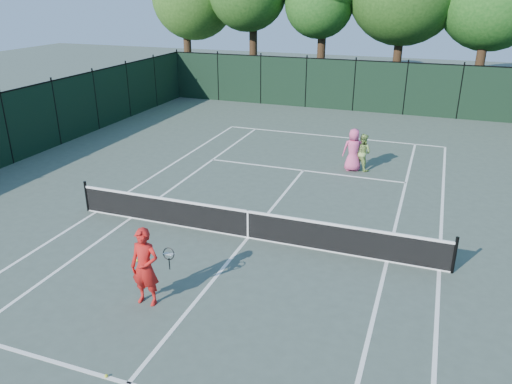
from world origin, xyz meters
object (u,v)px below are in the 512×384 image
(player_green, at_px, (363,152))
(coach, at_px, (145,267))
(loose_ball_near_cart, at_px, (106,376))
(loose_ball_midcourt, at_px, (137,260))
(player_pink, at_px, (353,150))

(player_green, bearing_deg, coach, 102.16)
(coach, height_order, player_green, coach)
(player_green, distance_m, loose_ball_near_cart, 14.02)
(coach, xyz_separation_m, loose_ball_midcourt, (-1.32, 1.57, -0.94))
(coach, height_order, player_pink, coach)
(coach, relative_size, player_green, 1.27)
(player_pink, relative_size, player_green, 1.15)
(coach, distance_m, loose_ball_near_cart, 2.69)
(player_pink, height_order, player_green, player_pink)
(loose_ball_midcourt, bearing_deg, player_green, 64.59)
(loose_ball_near_cart, bearing_deg, player_pink, 80.00)
(coach, relative_size, loose_ball_near_cart, 28.69)
(player_green, bearing_deg, loose_ball_midcourt, 93.03)
(coach, distance_m, player_green, 11.75)
(loose_ball_near_cart, bearing_deg, loose_ball_midcourt, 115.03)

